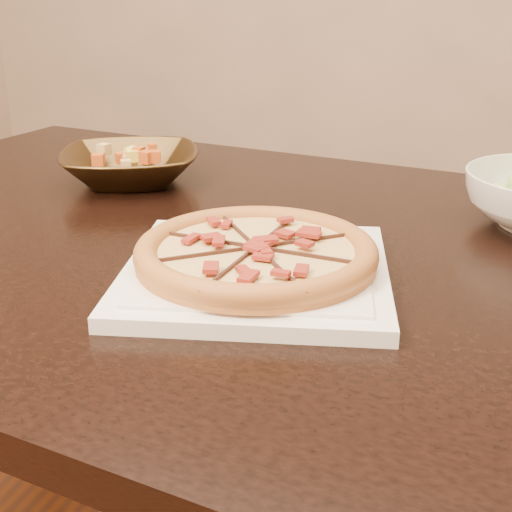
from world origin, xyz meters
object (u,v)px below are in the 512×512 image
at_px(plate, 256,272).
at_px(bronze_bowl, 130,166).
at_px(pizza, 256,253).
at_px(dining_table, 233,299).

relative_size(plate, bronze_bowl, 1.58).
bearing_deg(plate, bronze_bowl, 136.02).
distance_m(plate, pizza, 0.02).
xyz_separation_m(plate, bronze_bowl, (-0.34, 0.32, 0.02)).
xyz_separation_m(dining_table, plate, (0.08, -0.13, 0.11)).
relative_size(dining_table, bronze_bowl, 6.91).
bearing_deg(dining_table, pizza, -58.70).
distance_m(dining_table, bronze_bowl, 0.34).
xyz_separation_m(plate, pizza, (-0.00, 0.00, 0.02)).
distance_m(pizza, bronze_bowl, 0.47).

